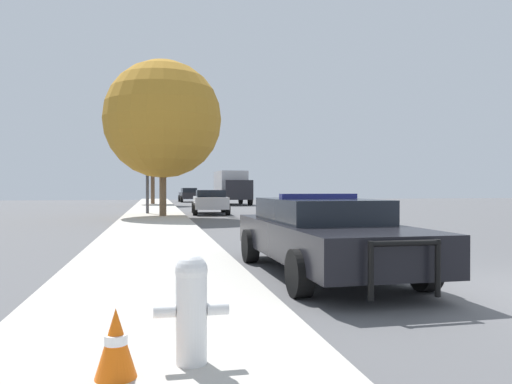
# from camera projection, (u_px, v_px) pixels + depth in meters

# --- Properties ---
(sidewalk_left) EXTENTS (3.00, 110.00, 0.13)m
(sidewalk_left) POSITION_uv_depth(u_px,v_px,m) (153.00, 306.00, 5.94)
(sidewalk_left) COLOR #BCB7AD
(sidewalk_left) RESTS_ON ground_plane
(police_car) EXTENTS (2.19, 5.37, 1.37)m
(police_car) POSITION_uv_depth(u_px,v_px,m) (322.00, 233.00, 8.53)
(police_car) COLOR black
(police_car) RESTS_ON ground_plane
(fire_hydrant) EXTENTS (0.57, 0.25, 0.84)m
(fire_hydrant) POSITION_uv_depth(u_px,v_px,m) (191.00, 305.00, 3.82)
(fire_hydrant) COLOR white
(fire_hydrant) RESTS_ON sidewalk_left
(traffic_light) EXTENTS (3.37, 0.35, 4.77)m
(traffic_light) POSITION_uv_depth(u_px,v_px,m) (174.00, 149.00, 26.22)
(traffic_light) COLOR #424247
(traffic_light) RESTS_ON sidewalk_left
(car_background_distant) EXTENTS (2.00, 3.97, 1.43)m
(car_background_distant) POSITION_uv_depth(u_px,v_px,m) (189.00, 195.00, 50.70)
(car_background_distant) COLOR black
(car_background_distant) RESTS_ON ground_plane
(car_background_midblock) EXTENTS (2.15, 4.66, 1.34)m
(car_background_midblock) POSITION_uv_depth(u_px,v_px,m) (210.00, 201.00, 27.87)
(car_background_midblock) COLOR #B7B7BC
(car_background_midblock) RESTS_ON ground_plane
(box_truck) EXTENTS (2.63, 6.84, 2.90)m
(box_truck) POSITION_uv_depth(u_px,v_px,m) (232.00, 186.00, 43.45)
(box_truck) COLOR black
(box_truck) RESTS_ON ground_plane
(tree_sidewalk_far) EXTENTS (3.84, 3.84, 6.60)m
(tree_sidewalk_far) POSITION_uv_depth(u_px,v_px,m) (153.00, 147.00, 41.03)
(tree_sidewalk_far) COLOR brown
(tree_sidewalk_far) RESTS_ON sidewalk_left
(tree_sidewalk_mid) EXTENTS (5.58, 5.58, 7.39)m
(tree_sidewalk_mid) POSITION_uv_depth(u_px,v_px,m) (163.00, 119.00, 23.69)
(tree_sidewalk_mid) COLOR brown
(tree_sidewalk_mid) RESTS_ON sidewalk_left
(traffic_cone) EXTENTS (0.30, 0.30, 0.50)m
(traffic_cone) POSITION_uv_depth(u_px,v_px,m) (116.00, 343.00, 3.53)
(traffic_cone) COLOR orange
(traffic_cone) RESTS_ON sidewalk_left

